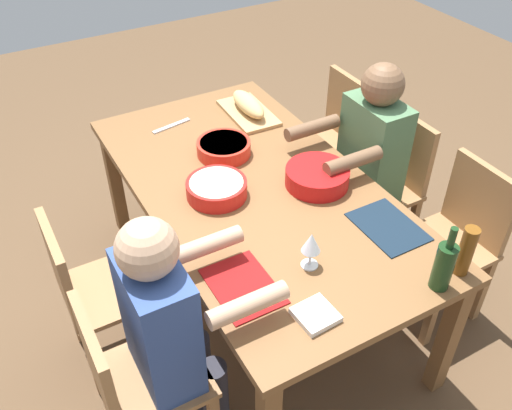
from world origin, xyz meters
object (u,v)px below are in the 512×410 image
at_px(serving_bowl_greens, 224,147).
at_px(serving_bowl_pasta, 217,188).
at_px(chair_far_center, 387,180).
at_px(wine_bottle, 444,265).
at_px(diner_far_center, 365,156).
at_px(napkin_stack, 316,315).
at_px(chair_far_left, 332,135).
at_px(chair_near_center, 91,289).
at_px(diner_near_right, 171,324).
at_px(bread_loaf, 248,104).
at_px(beer_bottle, 466,251).
at_px(chair_far_right, 457,235).
at_px(dining_table, 256,199).
at_px(serving_bowl_fruit, 317,176).
at_px(wine_glass, 311,244).
at_px(chair_near_right, 131,380).
at_px(cutting_board, 248,113).

xyz_separation_m(serving_bowl_greens, serving_bowl_pasta, (0.29, -0.18, 0.00)).
distance_m(chair_far_center, wine_bottle, 1.10).
bearing_deg(diner_far_center, napkin_stack, -47.07).
height_order(chair_far_left, chair_near_center, same).
bearing_deg(diner_near_right, wine_bottle, 69.36).
height_order(bread_loaf, beer_bottle, beer_bottle).
bearing_deg(serving_bowl_pasta, bread_loaf, 140.40).
relative_size(chair_far_right, serving_bowl_pasta, 3.04).
xyz_separation_m(chair_near_center, serving_bowl_pasta, (-0.03, 0.65, 0.30)).
relative_size(diner_near_right, wine_bottle, 4.14).
xyz_separation_m(chair_far_center, napkin_stack, (0.79, -1.03, 0.27)).
height_order(dining_table, serving_bowl_greens, serving_bowl_greens).
height_order(dining_table, beer_bottle, beer_bottle).
xyz_separation_m(chair_near_center, beer_bottle, (0.87, 1.26, 0.37)).
bearing_deg(chair_far_right, chair_far_center, 180.00).
distance_m(diner_far_center, serving_bowl_pasta, 0.85).
xyz_separation_m(diner_far_center, beer_bottle, (0.87, -0.22, 0.15)).
relative_size(diner_near_right, beer_bottle, 5.45).
bearing_deg(wine_bottle, napkin_stack, -101.53).
bearing_deg(chair_far_left, diner_near_right, -54.55).
relative_size(serving_bowl_fruit, wine_glass, 1.80).
bearing_deg(chair_near_right, cutting_board, 135.33).
bearing_deg(cutting_board, bread_loaf, 0.00).
bearing_deg(chair_far_center, serving_bowl_greens, -110.86).
distance_m(diner_far_center, napkin_stack, 1.16).
xyz_separation_m(diner_far_center, napkin_stack, (0.79, -0.85, 0.05)).
bearing_deg(chair_far_right, serving_bowl_fruit, -125.17).
distance_m(chair_far_left, cutting_board, 0.61).
relative_size(dining_table, serving_bowl_fruit, 6.42).
bearing_deg(serving_bowl_greens, chair_far_right, 44.74).
distance_m(dining_table, diner_near_right, 0.84).
height_order(chair_far_right, diner_far_center, diner_far_center).
bearing_deg(bread_loaf, beer_bottle, 5.17).
xyz_separation_m(diner_far_center, serving_bowl_greens, (-0.32, -0.66, 0.08)).
bearing_deg(wine_bottle, chair_near_right, -107.53).
relative_size(serving_bowl_greens, serving_bowl_pasta, 0.97).
bearing_deg(chair_far_center, chair_near_right, -72.42).
distance_m(chair_near_right, wine_bottle, 1.24).
relative_size(dining_table, cutting_board, 4.81).
xyz_separation_m(diner_far_center, diner_near_right, (0.53, -1.30, 0.00)).
xyz_separation_m(chair_near_center, serving_bowl_fruit, (0.12, 1.09, 0.31)).
height_order(chair_far_right, chair_far_center, same).
relative_size(diner_near_right, bread_loaf, 3.75).
distance_m(chair_far_center, diner_near_right, 1.59).
height_order(bread_loaf, wine_glass, wine_glass).
distance_m(diner_near_right, beer_bottle, 1.14).
relative_size(dining_table, serving_bowl_pasta, 6.88).
relative_size(chair_far_right, cutting_board, 2.12).
relative_size(dining_table, beer_bottle, 8.74).
xyz_separation_m(dining_table, serving_bowl_greens, (-0.32, -0.01, 0.12)).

